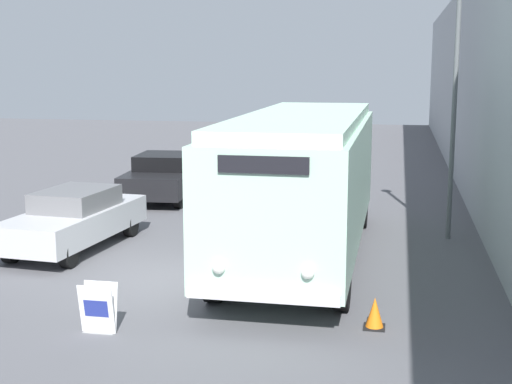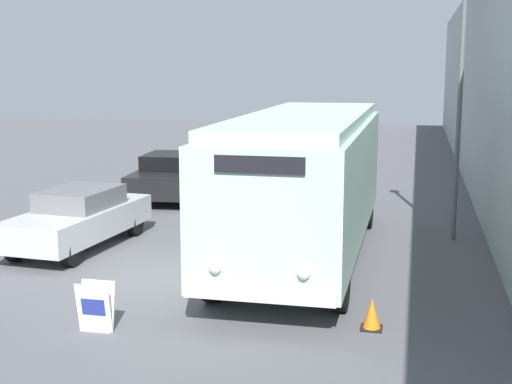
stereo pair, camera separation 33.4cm
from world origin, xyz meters
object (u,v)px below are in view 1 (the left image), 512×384
Objects in this scene: parked_car_far at (227,149)px; vintage_bus at (303,177)px; traffic_cone at (375,313)px; sign_board at (98,309)px; parked_car_mid at (164,176)px; parked_car_near at (75,218)px; streetlamp at (456,66)px.

vintage_bus is at bearing -64.84° from parked_car_far.
sign_board is at bearing -166.26° from traffic_cone.
vintage_bus is at bearing -53.80° from parked_car_mid.
traffic_cone is at bearing -66.86° from vintage_bus.
parked_car_near reaches higher than traffic_cone.
streetlamp reaches higher than parked_car_near.
parked_car_far is at bearing 110.24° from vintage_bus.
streetlamp is at bearing 36.39° from vintage_bus.
vintage_bus reaches higher than parked_car_far.
parked_car_far is at bearing 97.35° from sign_board.
vintage_bus reaches higher than parked_car_mid.
vintage_bus reaches higher than parked_car_near.
sign_board is at bearing -127.90° from streetlamp.
sign_board is 5.76m from parked_car_near.
parked_car_near is 6.58m from parked_car_mid.
vintage_bus is 2.14× the size of parked_car_near.
parked_car_far is (-8.56, 11.47, -3.59)m from streetlamp.
parked_car_mid is 12.78m from traffic_cone.
parked_car_far reaches higher than sign_board.
parked_car_mid reaches higher than sign_board.
sign_board is 1.57× the size of traffic_cone.
traffic_cone is at bearing 13.74° from sign_board.
streetlamp reaches higher than parked_car_mid.
parked_car_near is at bearing -94.73° from parked_car_mid.
streetlamp is 14.75m from parked_car_far.
sign_board is 0.19× the size of parked_car_mid.
parked_car_mid reaches higher than traffic_cone.
vintage_bus is at bearing 63.25° from sign_board.
parked_car_mid is (-5.44, 6.31, -1.13)m from vintage_bus.
streetlamp is 1.48× the size of parked_car_near.
parked_car_far is (-5.16, 13.98, -1.12)m from vintage_bus.
streetlamp is at bearing -48.33° from parked_car_far.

